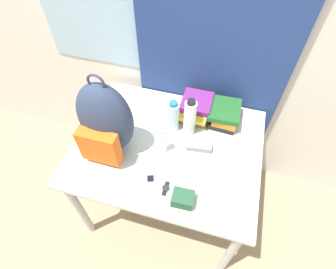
% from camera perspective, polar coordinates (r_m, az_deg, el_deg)
% --- Properties ---
extents(ground_plane, '(12.00, 12.00, 0.00)m').
position_cam_1_polar(ground_plane, '(2.11, -3.72, -24.64)').
color(ground_plane, '#9E8466').
extents(wall_back, '(6.00, 0.06, 2.50)m').
position_cam_1_polar(wall_back, '(1.67, 5.37, 22.60)').
color(wall_back, silver).
rests_on(wall_back, ground_plane).
extents(curtain_blue, '(0.94, 0.04, 2.50)m').
position_cam_1_polar(curtain_blue, '(1.60, 10.23, 20.77)').
color(curtain_blue, navy).
rests_on(curtain_blue, ground_plane).
extents(desk, '(1.11, 0.90, 0.77)m').
position_cam_1_polar(desk, '(1.66, 0.00, -4.14)').
color(desk, beige).
rests_on(desk, ground_plane).
extents(backpack, '(0.31, 0.26, 0.53)m').
position_cam_1_polar(backpack, '(1.44, -13.53, 2.79)').
color(backpack, '#2D3851').
rests_on(backpack, desk).
extents(book_stack_left, '(0.20, 0.27, 0.12)m').
position_cam_1_polar(book_stack_left, '(1.72, 5.96, 5.94)').
color(book_stack_left, olive).
rests_on(book_stack_left, desk).
extents(book_stack_center, '(0.20, 0.23, 0.11)m').
position_cam_1_polar(book_stack_center, '(1.71, 12.33, 4.33)').
color(book_stack_center, black).
rests_on(book_stack_center, desk).
extents(water_bottle, '(0.07, 0.07, 0.23)m').
position_cam_1_polar(water_bottle, '(1.59, 1.10, 3.93)').
color(water_bottle, silver).
rests_on(water_bottle, desk).
extents(sports_bottle, '(0.07, 0.07, 0.27)m').
position_cam_1_polar(sports_bottle, '(1.56, 4.75, 3.62)').
color(sports_bottle, white).
rests_on(sports_bottle, desk).
extents(sunscreen_bottle, '(0.04, 0.04, 0.18)m').
position_cam_1_polar(sunscreen_bottle, '(1.50, -1.06, -1.53)').
color(sunscreen_bottle, white).
rests_on(sunscreen_bottle, desk).
extents(cell_phone, '(0.08, 0.10, 0.02)m').
position_cam_1_polar(cell_phone, '(1.45, -3.82, -9.70)').
color(cell_phone, '#B7BCC6').
rests_on(cell_phone, desk).
extents(sunglasses_case, '(0.16, 0.07, 0.04)m').
position_cam_1_polar(sunglasses_case, '(1.57, 6.77, -2.68)').
color(sunglasses_case, gray).
rests_on(sunglasses_case, desk).
extents(camera_pouch, '(0.11, 0.09, 0.07)m').
position_cam_1_polar(camera_pouch, '(1.37, 3.24, -13.77)').
color(camera_pouch, '#234C33').
rests_on(camera_pouch, desk).
extents(wristwatch, '(0.04, 0.09, 0.01)m').
position_cam_1_polar(wristwatch, '(1.43, -0.51, -11.62)').
color(wristwatch, black).
rests_on(wristwatch, desk).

